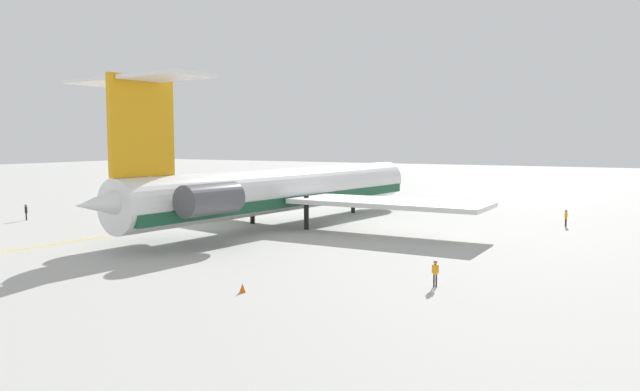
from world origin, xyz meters
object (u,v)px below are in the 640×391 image
Objects in this scene: main_jetliner at (279,190)px; ground_crew_starboard at (276,191)px; safety_cone_tail at (242,288)px; ground_crew_portside at (26,210)px; ground_crew_near_nose at (435,270)px; ground_crew_near_tail at (566,216)px; safety_cone_wingtip at (293,196)px.

main_jetliner is 30.53m from ground_crew_starboard.
ground_crew_portside is at bearing -109.55° from safety_cone_tail.
safety_cone_tail is (6.76, -9.55, -0.78)m from ground_crew_near_nose.
main_jetliner is 30.01m from ground_crew_near_tail.
ground_crew_starboard is at bearing 27.09° from ground_crew_near_nose.
ground_crew_near_tail is at bearing -54.79° from main_jetliner.
ground_crew_near_tail reaches higher than ground_crew_near_nose.
ground_crew_near_tail is (-14.30, 26.25, -2.73)m from main_jetliner.
ground_crew_starboard is (-10.96, -43.18, 0.01)m from ground_crew_near_tail.
ground_crew_near_nose is 0.94× the size of ground_crew_starboard.
main_jetliner is 29.19m from ground_crew_portside.
ground_crew_starboard is at bearing -50.06° from ground_crew_near_tail.
ground_crew_portside is 3.27× the size of safety_cone_wingtip.
ground_crew_starboard is at bearing 40.46° from main_jetliner.
safety_cone_wingtip is at bearing 35.65° from main_jetliner.
ground_crew_near_nose is at bearing 40.07° from safety_cone_wingtip.
ground_crew_near_tail is 3.20× the size of safety_cone_tail.
ground_crew_starboard is 3.11m from safety_cone_wingtip.
main_jetliner is 88.04× the size of safety_cone_wingtip.
main_jetliner reaches higher than safety_cone_tail.
safety_cone_wingtip is at bearing -124.89° from ground_crew_starboard.
ground_crew_near_nose is at bearing 125.29° from safety_cone_tail.
safety_cone_tail is at bearing 28.73° from safety_cone_wingtip.
main_jetliner reaches higher than safety_cone_wingtip.
safety_cone_wingtip is (-45.27, -38.08, -0.78)m from ground_crew_near_nose.
ground_crew_near_nose reaches higher than safety_cone_wingtip.
main_jetliner is 27.69m from safety_cone_tail.
main_jetliner is at bearing 36.68° from ground_crew_near_nose.
ground_crew_near_nose is at bearing -120.95° from main_jetliner.
ground_crew_starboard reaches higher than ground_crew_near_tail.
safety_cone_wingtip is at bearing -142.73° from ground_crew_portside.
main_jetliner is at bearing 29.03° from safety_cone_wingtip.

